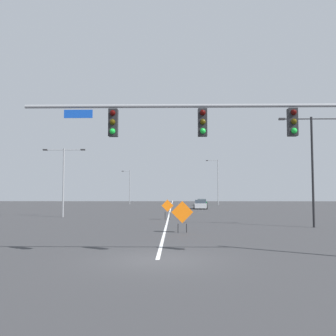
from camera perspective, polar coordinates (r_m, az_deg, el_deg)
name	(u,v)px	position (r m, az deg, el deg)	size (l,w,h in m)	color
ground	(158,260)	(14.19, -1.63, -13.95)	(181.58, 181.58, 0.00)	#38383A
road_centre_stripe	(171,207)	(64.44, 0.48, -5.99)	(0.16, 100.88, 0.01)	white
traffic_signal_assembly	(249,131)	(14.40, 12.33, 5.58)	(13.73, 0.44, 6.42)	gray
street_lamp_mid_left	(64,175)	(39.10, -15.79, -1.03)	(4.32, 0.24, 7.00)	gray
street_lamp_far_right	(312,160)	(28.75, 21.34, 1.14)	(4.71, 0.24, 8.01)	black
street_lamp_near_right	(217,180)	(72.56, 7.57, -1.84)	(2.41, 0.24, 8.85)	gray
street_lamp_near_left	(129,185)	(79.04, -6.01, -2.68)	(1.84, 0.24, 7.15)	gray
construction_sign_right_lane	(167,207)	(34.04, -0.08, -6.01)	(1.10, 0.28, 1.85)	orange
construction_sign_left_shoulder	(182,213)	(23.20, 2.21, -6.97)	(1.37, 0.24, 1.97)	orange
car_green_distant	(202,202)	(71.98, 5.20, -5.28)	(1.96, 3.93, 1.24)	#196B38
car_silver_passing	(200,205)	(56.68, 5.01, -5.63)	(2.18, 4.57, 1.37)	#B7BABF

